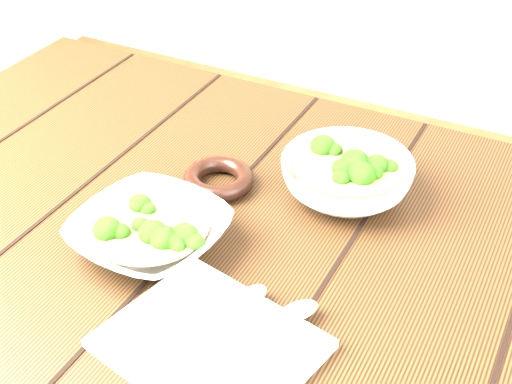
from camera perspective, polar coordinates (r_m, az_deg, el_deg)
The scene contains 7 objects.
table at distance 1.06m, azimuth -2.99°, elevation -7.60°, with size 1.20×0.80×0.75m.
soup_bowl_front at distance 0.94m, azimuth -8.50°, elevation -3.23°, with size 0.21×0.21×0.05m.
soup_bowl_back at distance 1.03m, azimuth 7.25°, elevation 1.27°, with size 0.24×0.24×0.07m.
trivet at distance 1.05m, azimuth -3.03°, elevation 1.05°, with size 0.10×0.10×0.03m, color black.
napkin at distance 0.82m, azimuth -3.69°, elevation -12.02°, with size 0.22×0.18×0.01m, color beige.
spoon_left at distance 0.84m, azimuth -2.30°, elevation -9.64°, with size 0.07×0.18×0.01m.
spoon_right at distance 0.83m, azimuth 1.25°, elevation -10.40°, with size 0.11×0.17×0.01m.
Camera 1 is at (0.40, -0.66, 1.36)m, focal length 50.00 mm.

